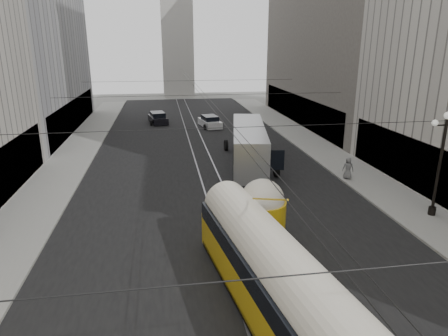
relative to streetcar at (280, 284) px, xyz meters
name	(u,v)px	position (x,y,z in m)	size (l,w,h in m)	color
road	(203,160)	(-0.50, 22.55, -1.72)	(20.00, 85.00, 0.02)	black
sidewalk_left	(74,155)	(-12.50, 26.05, -1.65)	(4.00, 72.00, 0.15)	gray
sidewalk_right	(315,146)	(11.50, 26.05, -1.65)	(4.00, 72.00, 0.15)	gray
rail_left	(195,161)	(-1.25, 22.55, -1.72)	(0.12, 85.00, 0.04)	gray
rail_right	(212,160)	(0.25, 22.55, -1.72)	(0.12, 85.00, 0.04)	gray
building_left_far	(6,5)	(-20.49, 38.05, 12.59)	(12.60, 28.60, 28.60)	#999999
distant_tower	(176,18)	(-0.50, 70.05, 13.25)	(6.00, 6.00, 31.36)	#B2AFA8
lamppost_right_mid	(441,159)	(12.10, 8.05, 2.02)	(1.86, 0.44, 6.37)	black
catenary	(205,97)	(-0.38, 21.54, 4.16)	(25.00, 72.00, 0.23)	black
streetcar	(280,284)	(0.00, 0.00, 0.00)	(4.51, 15.96, 3.53)	gold
city_bus	(249,143)	(3.45, 21.38, 0.08)	(4.93, 13.28, 3.29)	#B3B5B8
sedan_white_far	(210,122)	(1.93, 37.65, -1.06)	(2.71, 4.92, 1.47)	white
sedan_dark_far	(158,118)	(-4.65, 41.36, -1.05)	(2.77, 4.97, 1.48)	black
pedestrian_sidewalk_right	(348,168)	(10.00, 15.29, -0.71)	(0.84, 0.51, 1.71)	slate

